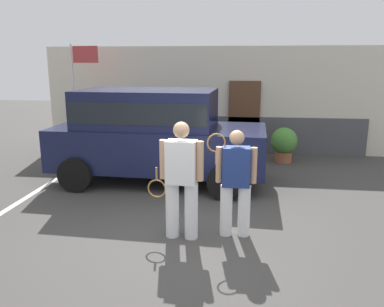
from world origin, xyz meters
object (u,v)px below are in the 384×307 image
flag_pole (79,80)px  potted_plant_by_porch (284,143)px  tennis_player_man (181,179)px  parked_suv (154,131)px  tennis_player_woman (235,182)px

flag_pole → potted_plant_by_porch: bearing=-0.9°
potted_plant_by_porch → flag_pole: bearing=179.1°
potted_plant_by_porch → flag_pole: size_ratio=0.30×
flag_pole → tennis_player_man: bearing=-53.8°
tennis_player_man → flag_pole: (-3.67, 5.02, 1.22)m
parked_suv → tennis_player_woman: size_ratio=2.81×
tennis_player_woman → flag_pole: 6.71m
parked_suv → tennis_player_woman: bearing=-52.8°
tennis_player_man → tennis_player_woman: bearing=-163.6°
potted_plant_by_porch → tennis_player_woman: bearing=-104.0°
tennis_player_man → potted_plant_by_porch: tennis_player_man is taller
potted_plant_by_porch → flag_pole: 5.88m
parked_suv → potted_plant_by_porch: size_ratio=5.00×
tennis_player_woman → potted_plant_by_porch: bearing=-105.9°
tennis_player_woman → parked_suv: bearing=-56.4°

